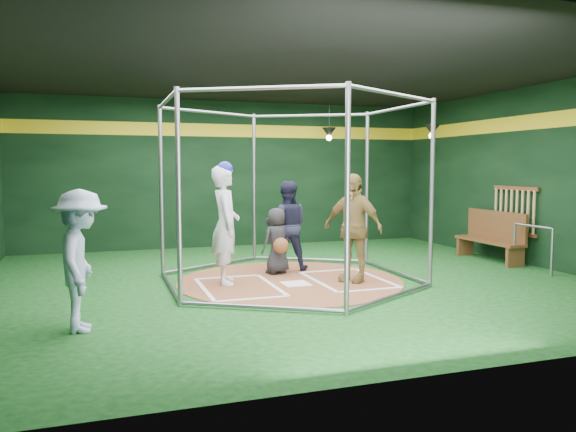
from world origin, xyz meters
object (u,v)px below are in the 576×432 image
object	(u,v)px
batter_figure	(225,224)
dugout_bench	(492,235)
visitor_leopard	(353,228)
umpire	(287,225)

from	to	relation	value
batter_figure	dugout_bench	distance (m)	5.75
visitor_leopard	dugout_bench	xyz separation A→B (m)	(3.64, 1.04, -0.39)
dugout_bench	umpire	bearing A→B (deg)	175.97
batter_figure	visitor_leopard	size ratio (longest dim) A/B	1.11
umpire	dugout_bench	size ratio (longest dim) A/B	0.94
visitor_leopard	umpire	bearing A→B (deg)	170.82
batter_figure	umpire	bearing A→B (deg)	32.92
visitor_leopard	umpire	size ratio (longest dim) A/B	1.09
umpire	dugout_bench	xyz separation A→B (m)	(4.36, -0.31, -0.32)
visitor_leopard	batter_figure	bearing A→B (deg)	-140.16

